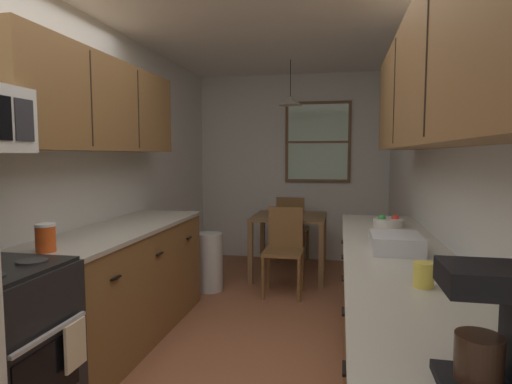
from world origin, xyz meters
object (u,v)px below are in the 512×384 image
at_px(mug_by_coffeemaker, 424,275).
at_px(coffee_maker, 503,327).
at_px(dish_rack, 396,243).
at_px(dining_table, 289,225).
at_px(fruit_bowl, 388,222).
at_px(table_serving_bowl, 284,213).
at_px(trash_bin, 210,262).
at_px(dining_chair_near, 284,246).
at_px(storage_canister, 45,238).
at_px(dining_chair_far, 292,226).

bearing_deg(mug_by_coffeemaker, coffee_maker, -88.27).
bearing_deg(dish_rack, dining_table, 110.34).
bearing_deg(coffee_maker, dining_table, 103.83).
distance_m(fruit_bowl, dish_rack, 0.89).
xyz_separation_m(coffee_maker, table_serving_bowl, (-1.03, 3.88, -0.29)).
xyz_separation_m(dining_table, dish_rack, (0.91, -2.45, 0.33)).
relative_size(dining_table, trash_bin, 1.36).
height_order(dining_chair_near, coffee_maker, coffee_maker).
bearing_deg(dining_chair_near, dish_rack, -64.13).
height_order(trash_bin, coffee_maker, coffee_maker).
bearing_deg(coffee_maker, storage_canister, 152.33).
bearing_deg(dining_chair_near, dining_chair_far, 92.92).
xyz_separation_m(dining_table, fruit_bowl, (0.96, -1.56, 0.32)).
xyz_separation_m(trash_bin, coffee_maker, (1.74, -3.22, 0.75)).
height_order(trash_bin, table_serving_bowl, table_serving_bowl).
xyz_separation_m(mug_by_coffeemaker, table_serving_bowl, (-1.00, 3.08, -0.18)).
height_order(mug_by_coffeemaker, fruit_bowl, mug_by_coffeemaker).
relative_size(dining_table, storage_canister, 5.16).
relative_size(trash_bin, mug_by_coffeemaker, 5.11).
height_order(fruit_bowl, table_serving_bowl, fruit_bowl).
bearing_deg(fruit_bowl, dining_chair_far, 114.78).
xyz_separation_m(trash_bin, table_serving_bowl, (0.71, 0.66, 0.46)).
xyz_separation_m(mug_by_coffeemaker, fruit_bowl, (0.02, 1.55, -0.02)).
xyz_separation_m(coffee_maker, fruit_bowl, (-0.00, 2.36, -0.12)).
bearing_deg(storage_canister, table_serving_bowl, 70.21).
xyz_separation_m(dining_chair_far, dish_rack, (0.95, -3.06, 0.45)).
height_order(dining_table, dish_rack, dish_rack).
height_order(dining_table, dining_chair_far, dining_chair_far).
bearing_deg(dining_table, mug_by_coffeemaker, -73.19).
height_order(coffee_maker, dish_rack, coffee_maker).
distance_m(dining_chair_far, dish_rack, 3.24).
bearing_deg(storage_canister, dining_chair_near, 63.93).
distance_m(trash_bin, storage_canister, 2.28).
height_order(dining_chair_far, coffee_maker, coffee_maker).
xyz_separation_m(storage_canister, fruit_bowl, (2.03, 1.29, -0.05)).
bearing_deg(dining_chair_far, storage_canister, -106.56).
relative_size(dining_table, dining_chair_far, 0.94).
xyz_separation_m(fruit_bowl, dish_rack, (-0.05, -0.89, 0.01)).
height_order(mug_by_coffeemaker, table_serving_bowl, mug_by_coffeemaker).
xyz_separation_m(dining_chair_near, dining_chair_far, (-0.06, 1.23, 0.00)).
relative_size(dining_chair_far, mug_by_coffeemaker, 7.39).
bearing_deg(storage_canister, dish_rack, 11.47).
bearing_deg(table_serving_bowl, coffee_maker, -75.21).
relative_size(trash_bin, storage_canister, 3.80).
distance_m(storage_canister, dish_rack, 2.02).
height_order(fruit_bowl, dish_rack, dish_rack).
relative_size(fruit_bowl, dish_rack, 0.68).
relative_size(dining_table, fruit_bowl, 3.67).
distance_m(dining_chair_near, trash_bin, 0.82).
bearing_deg(dining_table, dining_chair_far, 94.09).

